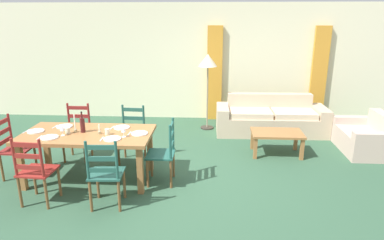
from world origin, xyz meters
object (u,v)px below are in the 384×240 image
dining_chair_near_right (106,173)px  armchair_upholstered (368,138)px  dining_chair_far_left (78,132)px  wine_glass_near_left (62,128)px  dining_chair_far_right (132,134)px  standing_lamp (208,65)px  wine_bottle (83,125)px  coffee_table (277,136)px  dining_chair_head_east (164,152)px  wine_glass_near_right (123,130)px  dining_table (88,138)px  dining_chair_near_left (35,171)px  dining_chair_head_west (13,147)px  coffee_cup_secondary (68,131)px  coffee_cup_primary (107,132)px  couch (270,119)px

dining_chair_near_right → armchair_upholstered: bearing=27.4°
dining_chair_far_left → wine_glass_near_left: dining_chair_far_left is taller
dining_chair_far_right → standing_lamp: standing_lamp is taller
wine_bottle → wine_glass_near_left: wine_bottle is taller
dining_chair_far_right → armchair_upholstered: (4.21, 0.69, -0.23)m
coffee_table → dining_chair_head_east: bearing=-147.3°
wine_bottle → wine_glass_near_right: bearing=-14.3°
dining_chair_far_right → dining_chair_head_east: same height
dining_table → dining_chair_head_east: 1.15m
dining_table → dining_chair_near_left: size_ratio=1.98×
wine_glass_near_right → coffee_table: size_ratio=0.18×
wine_glass_near_right → dining_chair_far_left: bearing=138.9°
dining_chair_near_right → wine_glass_near_left: 1.08m
wine_glass_near_left → armchair_upholstered: (5.00, 1.56, -0.61)m
dining_chair_head_west → wine_glass_near_left: bearing=-10.7°
dining_chair_near_right → armchair_upholstered: dining_chair_near_right is taller
wine_bottle → coffee_cup_secondary: wine_bottle is taller
dining_chair_near_right → wine_glass_near_right: dining_chair_near_right is taller
standing_lamp → coffee_table: bearing=-47.8°
dining_chair_near_left → armchair_upholstered: (5.13, 2.16, -0.23)m
dining_chair_near_left → coffee_cup_primary: bearing=41.2°
dining_chair_head_west → wine_bottle: wine_bottle is taller
couch → standing_lamp: standing_lamp is taller
dining_chair_head_west → coffee_cup_secondary: 0.98m
dining_chair_near_right → couch: size_ratio=0.42×
dining_chair_far_left → dining_chair_head_east: bearing=-26.7°
dining_table → dining_chair_near_left: dining_chair_near_left is taller
dining_chair_head_west → wine_glass_near_left: dining_chair_head_west is taller
dining_chair_head_west → coffee_table: dining_chair_head_west is taller
dining_chair_far_left → coffee_table: dining_chair_far_left is taller
coffee_cup_secondary → wine_bottle: bearing=20.4°
dining_chair_head_east → coffee_cup_primary: (-0.81, -0.04, 0.32)m
dining_chair_near_left → dining_chair_far_left: (-0.04, 1.53, 0.00)m
dining_chair_far_left → dining_chair_far_right: size_ratio=1.00×
dining_chair_far_right → dining_chair_far_left: bearing=176.4°
wine_glass_near_left → coffee_cup_secondary: size_ratio=1.79×
dining_chair_head_west → wine_bottle: 1.18m
dining_chair_far_right → dining_chair_head_east: (0.65, -0.75, 0.00)m
wine_bottle → coffee_table: 3.31m
dining_chair_far_right → wine_glass_near_right: dining_chair_far_right is taller
dining_chair_far_left → couch: 3.90m
dining_chair_near_left → coffee_table: size_ratio=1.07×
dining_chair_head_west → dining_chair_near_left: bearing=-45.7°
dining_chair_near_left → wine_bottle: (0.37, 0.76, 0.39)m
dining_chair_head_east → dining_chair_head_west: bearing=178.7°
dining_chair_far_left → coffee_cup_primary: dining_chair_far_left is taller
standing_lamp → dining_table: bearing=-123.8°
dining_chair_head_west → wine_glass_near_right: bearing=-5.5°
dining_chair_head_east → wine_glass_near_right: size_ratio=5.96×
coffee_cup_secondary → standing_lamp: bearing=52.8°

